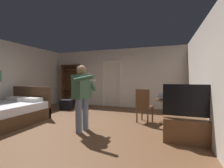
% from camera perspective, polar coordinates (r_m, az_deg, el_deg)
% --- Properties ---
extents(ground_plane, '(7.00, 7.00, 0.00)m').
position_cam_1_polar(ground_plane, '(4.20, -14.08, -15.97)').
color(ground_plane, brown).
extents(wall_back, '(6.33, 0.12, 2.63)m').
position_cam_1_polar(wall_back, '(6.93, 0.83, 2.29)').
color(wall_back, silver).
rests_on(wall_back, ground_plane).
extents(wall_right, '(0.12, 6.61, 2.63)m').
position_cam_1_polar(wall_right, '(3.43, 34.49, 1.95)').
color(wall_right, silver).
rests_on(wall_right, ground_plane).
extents(doorway_frame, '(0.93, 0.08, 2.13)m').
position_cam_1_polar(doorway_frame, '(6.88, -0.05, 1.53)').
color(doorway_frame, white).
rests_on(doorway_frame, ground_plane).
extents(bed, '(1.58, 1.97, 1.02)m').
position_cam_1_polar(bed, '(5.30, -35.50, -9.09)').
color(bed, '#4C331E').
rests_on(bed, ground_plane).
extents(bookshelf, '(0.93, 0.32, 1.96)m').
position_cam_1_polar(bookshelf, '(7.73, -15.39, 0.28)').
color(bookshelf, brown).
rests_on(bookshelf, ground_plane).
extents(tv_flatscreen, '(1.12, 0.40, 1.18)m').
position_cam_1_polar(tv_flatscreen, '(3.51, 28.20, -13.97)').
color(tv_flatscreen, brown).
rests_on(tv_flatscreen, ground_plane).
extents(side_table, '(0.60, 0.60, 0.70)m').
position_cam_1_polar(side_table, '(4.58, 19.91, -8.44)').
color(side_table, '#4C331E').
rests_on(side_table, ground_plane).
extents(laptop, '(0.38, 0.38, 0.17)m').
position_cam_1_polar(laptop, '(4.50, 19.47, -4.97)').
color(laptop, black).
rests_on(laptop, side_table).
extents(bottle_on_table, '(0.06, 0.06, 0.25)m').
position_cam_1_polar(bottle_on_table, '(4.46, 21.78, -4.38)').
color(bottle_on_table, '#2A4015').
rests_on(bottle_on_table, side_table).
extents(wooden_chair, '(0.53, 0.53, 0.99)m').
position_cam_1_polar(wooden_chair, '(4.48, 12.05, -7.61)').
color(wooden_chair, brown).
rests_on(wooden_chair, ground_plane).
extents(person_blue_shirt, '(0.69, 0.69, 1.62)m').
position_cam_1_polar(person_blue_shirt, '(3.72, -11.28, -3.40)').
color(person_blue_shirt, slate).
rests_on(person_blue_shirt, ground_plane).
extents(suitcase_dark, '(0.52, 0.37, 0.41)m').
position_cam_1_polar(suitcase_dark, '(6.54, -17.02, -7.56)').
color(suitcase_dark, black).
rests_on(suitcase_dark, ground_plane).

